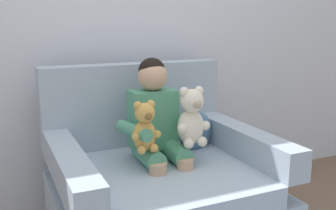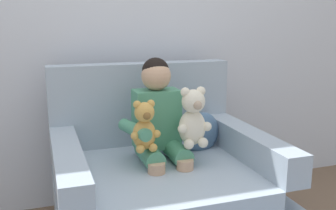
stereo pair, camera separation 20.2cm
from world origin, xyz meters
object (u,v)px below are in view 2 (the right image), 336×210
plush_cream (193,119)px  armchair (160,189)px  seated_child (160,124)px  plush_honey (144,127)px  throw_pillow (201,133)px

plush_cream → armchair: bearing=150.8°
seated_child → plush_cream: (0.15, -0.14, 0.05)m
plush_honey → armchair: bearing=25.6°
armchair → plush_honey: size_ratio=4.25×
seated_child → plush_honey: (-0.12, -0.13, 0.02)m
seated_child → throw_pillow: 0.34m
armchair → plush_cream: bearing=-27.5°
plush_cream → plush_honey: size_ratio=1.21×
seated_child → plush_honey: size_ratio=3.03×
armchair → plush_cream: 0.46m
armchair → seated_child: seated_child is taller
throw_pillow → plush_honey: bearing=-151.8°
seated_child → throw_pillow: size_ratio=3.17×
armchair → plush_cream: (0.16, -0.08, 0.42)m
plush_honey → throw_pillow: (0.43, 0.23, -0.14)m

